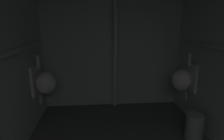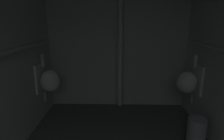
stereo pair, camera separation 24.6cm
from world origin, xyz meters
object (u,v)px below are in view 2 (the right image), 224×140
object	(u,v)px
urinal_left_mid	(49,80)
urinal_right_mid	(188,82)
waste_bin	(196,131)
standpipe_back_wall	(120,41)

from	to	relation	value
urinal_left_mid	urinal_right_mid	world-z (taller)	same
waste_bin	urinal_right_mid	bearing A→B (deg)	83.79
urinal_right_mid	standpipe_back_wall	size ratio (longest dim) A/B	0.32
urinal_left_mid	waste_bin	world-z (taller)	urinal_left_mid
urinal_left_mid	waste_bin	xyz separation A→B (m)	(2.05, -0.60, -0.48)
standpipe_back_wall	waste_bin	distance (m)	1.76
urinal_left_mid	standpipe_back_wall	distance (m)	1.32
urinal_right_mid	waste_bin	world-z (taller)	urinal_right_mid
urinal_right_mid	waste_bin	distance (m)	0.74
standpipe_back_wall	urinal_left_mid	bearing A→B (deg)	-156.69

